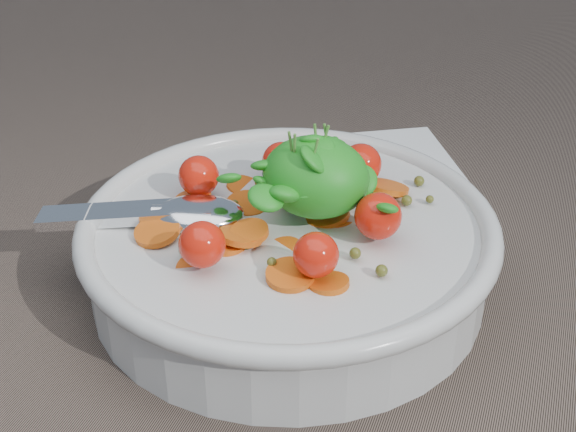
% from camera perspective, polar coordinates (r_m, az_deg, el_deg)
% --- Properties ---
extents(ground, '(6.00, 6.00, 0.00)m').
position_cam_1_polar(ground, '(0.51, -2.50, -5.63)').
color(ground, brown).
rests_on(ground, ground).
extents(bowl, '(0.28, 0.26, 0.11)m').
position_cam_1_polar(bowl, '(0.50, 0.01, -2.13)').
color(bowl, silver).
rests_on(bowl, ground).
extents(napkin, '(0.22, 0.21, 0.01)m').
position_cam_1_polar(napkin, '(0.64, 4.84, 2.81)').
color(napkin, white).
rests_on(napkin, ground).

